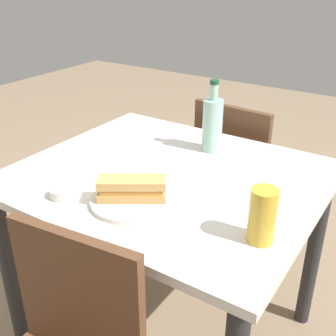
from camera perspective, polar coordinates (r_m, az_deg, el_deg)
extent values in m
plane|color=#8C755B|center=(1.93, 0.00, -21.29)|extent=(8.00, 8.00, 0.00)
cube|color=silver|center=(1.47, 0.00, -1.22)|extent=(1.03, 0.89, 0.03)
cylinder|color=#262628|center=(1.73, -20.64, -13.55)|extent=(0.06, 0.06, 0.73)
cylinder|color=#262628|center=(2.16, -4.49, -3.20)|extent=(0.06, 0.06, 0.73)
cylinder|color=#262628|center=(1.83, 19.18, -10.71)|extent=(0.06, 0.06, 0.73)
cube|color=brown|center=(2.18, 10.51, -0.92)|extent=(0.43, 0.43, 0.02)
cube|color=brown|center=(1.95, 8.39, 2.64)|extent=(0.38, 0.06, 0.40)
cylinder|color=brown|center=(2.38, 15.98, -5.44)|extent=(0.04, 0.04, 0.43)
cylinder|color=brown|center=(2.50, 8.47, -2.91)|extent=(0.04, 0.04, 0.43)
cylinder|color=brown|center=(2.09, 11.97, -9.62)|extent=(0.04, 0.04, 0.43)
cylinder|color=brown|center=(2.24, 3.75, -6.46)|extent=(0.04, 0.04, 0.43)
cube|color=brown|center=(1.14, -12.10, -17.06)|extent=(0.38, 0.07, 0.40)
cylinder|color=silver|center=(1.29, -4.87, -4.43)|extent=(0.26, 0.26, 0.01)
cube|color=tan|center=(1.28, -4.90, -3.65)|extent=(0.21, 0.17, 0.02)
cube|color=#CC8438|center=(1.27, -4.94, -2.81)|extent=(0.19, 0.16, 0.02)
cube|color=tan|center=(1.26, -4.98, -1.95)|extent=(0.21, 0.17, 0.02)
cube|color=silver|center=(1.34, -2.98, -2.71)|extent=(0.08, 0.07, 0.00)
cube|color=#59331E|center=(1.33, -6.85, -2.86)|extent=(0.07, 0.06, 0.01)
cylinder|color=#99C6B7|center=(1.61, 6.05, 5.73)|extent=(0.08, 0.08, 0.20)
cylinder|color=#99C6B7|center=(1.57, 6.28, 10.22)|extent=(0.03, 0.03, 0.06)
cylinder|color=#19472D|center=(1.56, 6.34, 11.54)|extent=(0.03, 0.03, 0.02)
cylinder|color=gold|center=(1.11, 12.70, -6.37)|extent=(0.07, 0.07, 0.15)
cylinder|color=silver|center=(1.35, -14.07, -3.25)|extent=(0.08, 0.08, 0.03)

